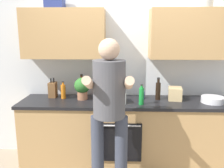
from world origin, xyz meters
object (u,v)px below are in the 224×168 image
bottle_soda (141,96)px  bottle_soy (158,90)px  bottle_wine (103,89)px  grocery_bag_bread (175,94)px  bottle_oil (118,88)px  grocery_bag_produce (116,97)px  bottle_juice (63,91)px  person_standing (109,106)px  potted_herb (82,87)px  bottle_vinegar (82,87)px  mixing_bowl (213,100)px  knife_block (53,90)px  cup_tea (142,95)px  bottle_hotsauce (103,91)px

bottle_soda → bottle_soy: bearing=45.3°
bottle_wine → grocery_bag_bread: bearing=0.6°
bottle_oil → grocery_bag_produce: bearing=-93.7°
bottle_oil → bottle_juice: bearing=-170.4°
bottle_oil → bottle_juice: (-0.74, -0.13, -0.02)m
person_standing → potted_herb: 0.83m
person_standing → bottle_vinegar: (-0.43, 0.88, 0.01)m
bottle_vinegar → grocery_bag_bread: 1.29m
mixing_bowl → knife_block: (-2.15, 0.20, 0.07)m
bottle_soda → knife_block: knife_block is taller
bottle_juice → bottle_soy: (1.29, -0.00, 0.03)m
bottle_oil → person_standing: bearing=-94.9°
bottle_vinegar → bottle_juice: (-0.24, -0.13, -0.04)m
bottle_vinegar → potted_herb: size_ratio=1.06×
person_standing → grocery_bag_bread: person_standing is taller
mixing_bowl → knife_block: knife_block is taller
potted_herb → cup_tea: bearing=4.8°
person_standing → bottle_soy: 0.98m
person_standing → bottle_wine: 0.75m
bottle_soda → bottle_wine: bearing=155.4°
bottle_vinegar → bottle_hotsauce: size_ratio=1.35×
knife_block → bottle_wine: bearing=-7.0°
bottle_oil → grocery_bag_bread: bottle_oil is taller
person_standing → bottle_oil: (0.08, 0.89, -0.01)m
bottle_juice → bottle_soy: 1.29m
bottle_oil → grocery_bag_bread: bearing=-9.8°
bottle_soda → knife_block: size_ratio=0.97×
bottle_vinegar → bottle_oil: bottle_vinegar is taller
knife_block → bottle_soda: bearing=-14.7°
grocery_bag_produce → person_standing: bearing=-95.6°
bottle_oil → knife_block: bearing=-176.4°
bottle_juice → cup_tea: (1.08, 0.04, -0.05)m
bottle_soda → mixing_bowl: 0.95m
person_standing → cup_tea: 0.90m
person_standing → bottle_wine: bearing=99.6°
bottle_oil → grocery_bag_produce: bottle_oil is taller
bottle_hotsauce → bottle_soy: bottle_soy is taller
bottle_vinegar → potted_herb: bearing=-78.3°
bottle_juice → bottle_soda: bottle_soda is taller
bottle_hotsauce → cup_tea: 0.54m
bottle_wine → mixing_bowl: size_ratio=1.09×
bottle_hotsauce → bottle_wine: 0.12m
knife_block → bottle_vinegar: bearing=8.1°
knife_block → grocery_bag_produce: (0.89, -0.25, -0.04)m
bottle_hotsauce → bottle_soy: 0.76m
potted_herb → grocery_bag_bread: potted_herb is taller
bottle_hotsauce → mixing_bowl: 1.46m
mixing_bowl → grocery_bag_produce: 1.26m
grocery_bag_produce → bottle_hotsauce: bearing=124.1°
bottle_vinegar → grocery_bag_bread: bearing=-5.9°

